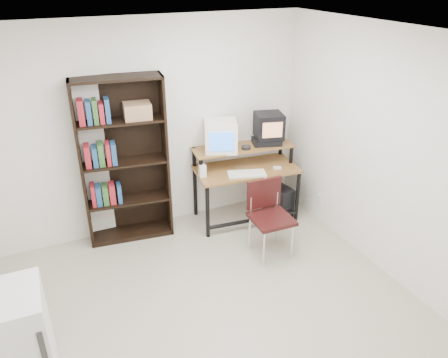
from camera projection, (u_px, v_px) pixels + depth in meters
name	position (u px, v px, depth m)	size (l,w,h in m)	color
floor	(218.00, 321.00, 4.20)	(4.00, 4.00, 0.01)	#BBB29B
ceiling	(215.00, 41.00, 3.05)	(4.00, 4.00, 0.01)	white
back_wall	(149.00, 129.00, 5.25)	(4.00, 0.01, 2.60)	white
right_wall	(398.00, 162.00, 4.38)	(0.01, 4.00, 2.60)	white
computer_desk	(246.00, 170.00, 5.64)	(1.37, 0.79, 0.98)	olive
crt_monitor	(221.00, 136.00, 5.45)	(0.51, 0.51, 0.38)	white
vcr	(266.00, 142.00, 5.68)	(0.36, 0.26, 0.08)	black
crt_tv	(269.00, 126.00, 5.63)	(0.42, 0.41, 0.32)	black
cd_spindle	(246.00, 148.00, 5.52)	(0.12, 0.12, 0.05)	#26262B
keyboard	(247.00, 174.00, 5.43)	(0.47, 0.21, 0.04)	white
mousepad	(277.00, 169.00, 5.61)	(0.22, 0.18, 0.01)	black
mouse	(277.00, 168.00, 5.58)	(0.10, 0.06, 0.03)	white
desk_speaker	(202.00, 171.00, 5.34)	(0.08, 0.07, 0.17)	white
pc_tower	(278.00, 200.00, 5.93)	(0.20, 0.45, 0.42)	black
school_chair	(269.00, 210.00, 5.00)	(0.46, 0.46, 0.89)	black
bookshelf	(124.00, 160.00, 5.12)	(1.04, 0.46, 2.01)	black
mini_fridge	(13.00, 346.00, 3.32)	(0.56, 0.58, 0.94)	white
wall_outlet	(319.00, 199.00, 5.75)	(0.02, 0.08, 0.12)	beige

